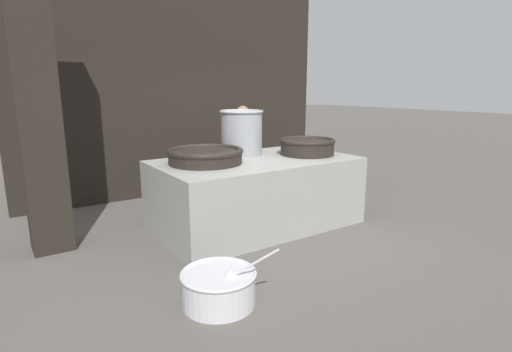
% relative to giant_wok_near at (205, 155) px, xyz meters
% --- Properties ---
extents(ground_plane, '(60.00, 60.00, 0.00)m').
position_rel_giant_wok_near_xyz_m(ground_plane, '(0.73, -0.11, -1.08)').
color(ground_plane, '#56514C').
extents(back_wall, '(5.94, 0.24, 3.98)m').
position_rel_giant_wok_near_xyz_m(back_wall, '(0.73, 2.37, 0.91)').
color(back_wall, black).
rests_on(back_wall, ground_plane).
extents(support_pillar, '(0.45, 0.45, 3.98)m').
position_rel_giant_wok_near_xyz_m(support_pillar, '(-1.85, 0.58, 0.91)').
color(support_pillar, black).
rests_on(support_pillar, ground_plane).
extents(hearth_platform, '(2.80, 1.60, 0.97)m').
position_rel_giant_wok_near_xyz_m(hearth_platform, '(0.73, -0.11, -0.59)').
color(hearth_platform, gray).
rests_on(hearth_platform, ground_plane).
extents(giant_wok_near, '(1.01, 1.01, 0.20)m').
position_rel_giant_wok_near_xyz_m(giant_wok_near, '(0.00, 0.00, 0.00)').
color(giant_wok_near, black).
rests_on(giant_wok_near, hearth_platform).
extents(giant_wok_far, '(0.83, 0.83, 0.24)m').
position_rel_giant_wok_near_xyz_m(giant_wok_far, '(1.59, -0.22, 0.02)').
color(giant_wok_far, black).
rests_on(giant_wok_far, hearth_platform).
extents(stock_pot, '(0.65, 0.65, 0.66)m').
position_rel_giant_wok_near_xyz_m(stock_pot, '(0.79, 0.35, 0.23)').
color(stock_pot, gray).
rests_on(stock_pot, hearth_platform).
extents(cook, '(0.42, 0.63, 1.66)m').
position_rel_giant_wok_near_xyz_m(cook, '(1.26, 1.09, -0.18)').
color(cook, brown).
rests_on(cook, ground_plane).
extents(prep_bowl_vegetables, '(0.74, 0.78, 0.60)m').
position_rel_giant_wok_near_xyz_m(prep_bowl_vegetables, '(-0.77, -1.73, -0.90)').
color(prep_bowl_vegetables, silver).
rests_on(prep_bowl_vegetables, ground_plane).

